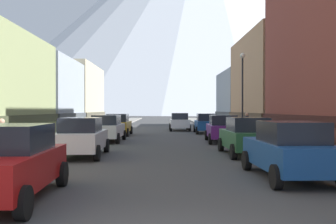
% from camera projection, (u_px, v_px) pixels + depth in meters
% --- Properties ---
extents(sidewalk_left, '(2.50, 100.00, 0.15)m').
position_uv_depth(sidewalk_left, '(104.00, 129.00, 40.06)').
color(sidewalk_left, gray).
rests_on(sidewalk_left, ground).
extents(sidewalk_right, '(2.50, 100.00, 0.15)m').
position_uv_depth(sidewalk_right, '(223.00, 129.00, 40.24)').
color(sidewalk_right, gray).
rests_on(sidewalk_right, ground).
extents(storefront_left_2, '(6.31, 9.04, 6.31)m').
position_uv_depth(storefront_left_2, '(37.00, 99.00, 31.40)').
color(storefront_left_2, '#99A5B2').
rests_on(storefront_left_2, ground).
extents(storefront_left_3, '(7.47, 11.53, 7.01)m').
position_uv_depth(storefront_left_3, '(63.00, 98.00, 42.15)').
color(storefront_left_3, beige).
rests_on(storefront_left_3, ground).
extents(storefront_right_2, '(7.34, 13.69, 9.05)m').
position_uv_depth(storefront_right_2, '(281.00, 86.00, 35.82)').
color(storefront_right_2, tan).
rests_on(storefront_right_2, ground).
extents(storefront_right_3, '(10.06, 11.32, 6.95)m').
position_uv_depth(storefront_right_3, '(261.00, 100.00, 48.54)').
color(storefront_right_3, '#99A5B2').
rests_on(storefront_right_3, ground).
extents(car_left_0, '(2.20, 4.46, 1.78)m').
position_uv_depth(car_left_0, '(8.00, 162.00, 9.03)').
color(car_left_0, '#9E1111').
rests_on(car_left_0, ground).
extents(car_left_1, '(2.17, 4.45, 1.78)m').
position_uv_depth(car_left_1, '(82.00, 137.00, 17.31)').
color(car_left_1, silver).
rests_on(car_left_1, ground).
extents(car_left_2, '(2.15, 4.44, 1.78)m').
position_uv_depth(car_left_2, '(107.00, 128.00, 25.28)').
color(car_left_2, silver).
rests_on(car_left_2, ground).
extents(car_left_3, '(2.11, 4.42, 1.78)m').
position_uv_depth(car_left_3, '(118.00, 125.00, 31.46)').
color(car_left_3, '#B28419').
rests_on(car_left_3, ground).
extents(car_right_0, '(2.14, 4.44, 1.78)m').
position_uv_depth(car_right_0, '(289.00, 150.00, 11.82)').
color(car_right_0, '#19478C').
rests_on(car_right_0, ground).
extents(car_right_1, '(2.10, 4.42, 1.78)m').
position_uv_depth(car_right_1, '(246.00, 136.00, 17.85)').
color(car_right_1, '#265933').
rests_on(car_right_1, ground).
extents(car_right_2, '(2.23, 4.47, 1.78)m').
position_uv_depth(car_right_2, '(223.00, 128.00, 24.91)').
color(car_right_2, '#591E72').
rests_on(car_right_2, ground).
extents(car_right_3, '(2.15, 4.44, 1.78)m').
position_uv_depth(car_right_3, '(206.00, 123.00, 34.25)').
color(car_right_3, '#19478C').
rests_on(car_right_3, ground).
extents(car_driving_0, '(2.06, 4.40, 1.78)m').
position_uv_depth(car_driving_0, '(179.00, 122.00, 38.78)').
color(car_driving_0, silver).
rests_on(car_driving_0, ground).
extents(potted_plant_0, '(0.70, 0.70, 1.04)m').
position_uv_depth(potted_plant_0, '(286.00, 133.00, 22.08)').
color(potted_plant_0, '#4C4C51').
rests_on(potted_plant_0, sidewalk_right).
extents(potted_plant_1, '(0.75, 0.75, 1.00)m').
position_uv_depth(potted_plant_1, '(323.00, 142.00, 16.91)').
color(potted_plant_1, brown).
rests_on(potted_plant_1, sidewalk_right).
extents(potted_plant_2, '(0.58, 0.58, 0.88)m').
position_uv_depth(potted_plant_2, '(16.00, 142.00, 17.93)').
color(potted_plant_2, '#4C4C51').
rests_on(potted_plant_2, sidewalk_left).
extents(pedestrian_1, '(0.36, 0.36, 1.75)m').
position_uv_depth(pedestrian_1, '(247.00, 125.00, 28.88)').
color(pedestrian_1, '#333338').
rests_on(pedestrian_1, sidewalk_right).
extents(pedestrian_2, '(0.36, 0.36, 1.65)m').
position_uv_depth(pedestrian_2, '(2.00, 142.00, 14.50)').
color(pedestrian_2, brown).
rests_on(pedestrian_2, sidewalk_left).
extents(streetlamp_right, '(0.36, 0.36, 5.86)m').
position_uv_depth(streetlamp_right, '(242.00, 83.00, 26.09)').
color(streetlamp_right, black).
rests_on(streetlamp_right, sidewalk_right).
extents(mountain_backdrop, '(291.77, 291.77, 139.08)m').
position_uv_depth(mountain_backdrop, '(203.00, 13.00, 265.05)').
color(mountain_backdrop, silver).
rests_on(mountain_backdrop, ground).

